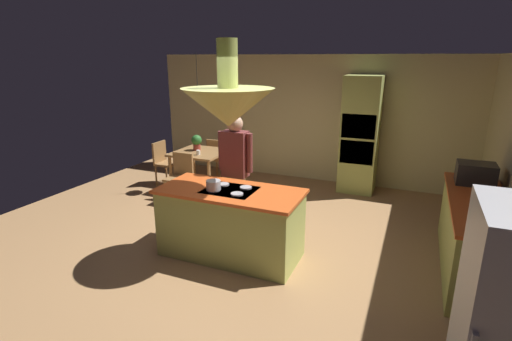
# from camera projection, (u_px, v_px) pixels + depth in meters

# --- Properties ---
(ground) EXTENTS (8.16, 8.16, 0.00)m
(ground) POSITION_uv_depth(u_px,v_px,m) (238.00, 248.00, 5.22)
(ground) COLOR #AD7F51
(wall_back) EXTENTS (6.80, 0.10, 2.55)m
(wall_back) POSITION_uv_depth(u_px,v_px,m) (309.00, 119.00, 7.91)
(wall_back) COLOR beige
(wall_back) RESTS_ON ground
(kitchen_island) EXTENTS (1.82, 0.86, 0.92)m
(kitchen_island) POSITION_uv_depth(u_px,v_px,m) (231.00, 223.00, 4.92)
(kitchen_island) COLOR #A8B259
(kitchen_island) RESTS_ON ground
(counter_run_right) EXTENTS (0.73, 2.25, 0.90)m
(counter_run_right) POSITION_uv_depth(u_px,v_px,m) (474.00, 235.00, 4.56)
(counter_run_right) COLOR #A8B259
(counter_run_right) RESTS_ON ground
(oven_tower) EXTENTS (0.66, 0.62, 2.18)m
(oven_tower) POSITION_uv_depth(u_px,v_px,m) (360.00, 135.00, 7.19)
(oven_tower) COLOR #A8B259
(oven_tower) RESTS_ON ground
(dining_table) EXTENTS (0.95, 0.94, 0.76)m
(dining_table) POSITION_uv_depth(u_px,v_px,m) (200.00, 157.00, 7.35)
(dining_table) COLOR #9C6F40
(dining_table) RESTS_ON ground
(person_at_island) EXTENTS (0.53, 0.23, 1.72)m
(person_at_island) POSITION_uv_depth(u_px,v_px,m) (235.00, 166.00, 5.48)
(person_at_island) COLOR tan
(person_at_island) RESTS_ON ground
(range_hood) EXTENTS (1.10, 1.10, 1.00)m
(range_hood) POSITION_uv_depth(u_px,v_px,m) (228.00, 105.00, 4.49)
(range_hood) COLOR #A8B259
(pendant_light_over_table) EXTENTS (0.32, 0.32, 0.82)m
(pendant_light_over_table) POSITION_uv_depth(u_px,v_px,m) (198.00, 93.00, 7.01)
(pendant_light_over_table) COLOR beige
(chair_facing_island) EXTENTS (0.40, 0.40, 0.87)m
(chair_facing_island) POSITION_uv_depth(u_px,v_px,m) (180.00, 174.00, 6.78)
(chair_facing_island) COLOR #9C6F40
(chair_facing_island) RESTS_ON ground
(chair_by_back_wall) EXTENTS (0.40, 0.40, 0.87)m
(chair_by_back_wall) POSITION_uv_depth(u_px,v_px,m) (218.00, 156.00, 8.01)
(chair_by_back_wall) COLOR #9C6F40
(chair_by_back_wall) RESTS_ON ground
(chair_at_corner) EXTENTS (0.40, 0.40, 0.87)m
(chair_at_corner) POSITION_uv_depth(u_px,v_px,m) (164.00, 160.00, 7.72)
(chair_at_corner) COLOR #9C6F40
(chair_at_corner) RESTS_ON ground
(potted_plant_on_table) EXTENTS (0.20, 0.20, 0.30)m
(potted_plant_on_table) POSITION_uv_depth(u_px,v_px,m) (197.00, 142.00, 7.39)
(potted_plant_on_table) COLOR #99382D
(potted_plant_on_table) RESTS_ON dining_table
(cup_on_table) EXTENTS (0.07, 0.07, 0.09)m
(cup_on_table) POSITION_uv_depth(u_px,v_px,m) (198.00, 153.00, 7.06)
(cup_on_table) COLOR white
(cup_on_table) RESTS_ON dining_table
(canister_flour) EXTENTS (0.12, 0.12, 0.20)m
(canister_flour) POSITION_uv_depth(u_px,v_px,m) (489.00, 209.00, 3.92)
(canister_flour) COLOR silver
(canister_flour) RESTS_ON counter_run_right
(canister_sugar) EXTENTS (0.11, 0.11, 0.20)m
(canister_sugar) POSITION_uv_depth(u_px,v_px,m) (486.00, 203.00, 4.08)
(canister_sugar) COLOR silver
(canister_sugar) RESTS_ON counter_run_right
(microwave_on_counter) EXTENTS (0.46, 0.36, 0.28)m
(microwave_on_counter) POSITION_uv_depth(u_px,v_px,m) (476.00, 174.00, 4.98)
(microwave_on_counter) COLOR #232326
(microwave_on_counter) RESTS_ON counter_run_right
(cooking_pot_on_cooktop) EXTENTS (0.18, 0.18, 0.12)m
(cooking_pot_on_cooktop) POSITION_uv_depth(u_px,v_px,m) (213.00, 185.00, 4.71)
(cooking_pot_on_cooktop) COLOR #B2B2B7
(cooking_pot_on_cooktop) RESTS_ON kitchen_island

